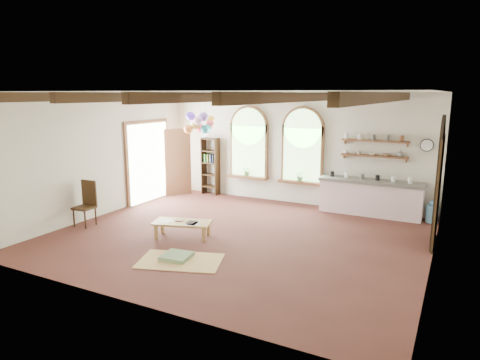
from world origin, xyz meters
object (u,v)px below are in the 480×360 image
Objects in this scene: coffee_table at (182,223)px; side_chair at (85,213)px; balloon_cluster at (200,123)px; kitchen_counter at (370,197)px.

coffee_table is 1.26× the size of side_chair.
balloon_cluster is (1.24, 3.27, 2.02)m from side_chair.
side_chair is (-2.59, -0.37, -0.00)m from coffee_table.
kitchen_counter is 5.14m from balloon_cluster.
balloon_cluster is at bearing 69.19° from side_chair.
coffee_table is 3.78m from balloon_cluster.
side_chair is at bearing -110.81° from balloon_cluster.
balloon_cluster is at bearing 114.87° from coffee_table.
kitchen_counter is 2.43× the size of side_chair.
balloon_cluster is (-4.71, -0.90, 1.86)m from kitchen_counter.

